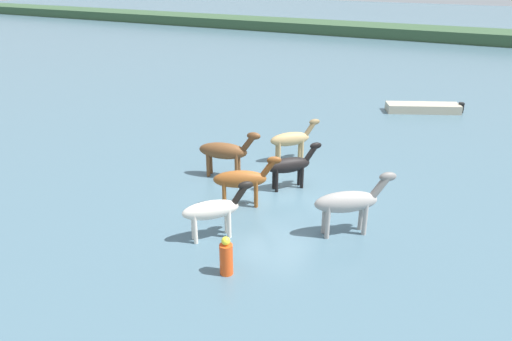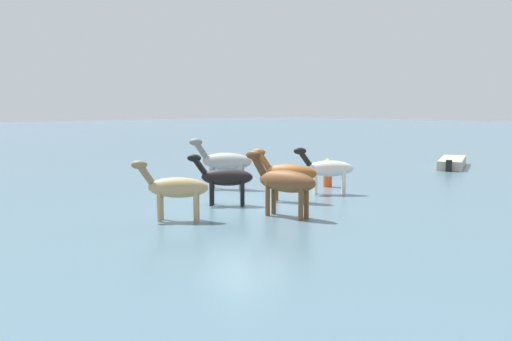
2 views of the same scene
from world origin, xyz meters
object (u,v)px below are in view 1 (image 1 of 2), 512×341
horse_chestnut_trailing (213,210)px  buoy_channel_marker (226,257)px  horse_rear_stallion (349,202)px  boat_tender_starboard (423,109)px  horse_dun_straggler (242,179)px  horse_dark_mare (292,139)px  horse_gray_outer (290,165)px  horse_pinto_flank (225,151)px

horse_chestnut_trailing → buoy_channel_marker: (1.29, -1.42, -0.44)m
horse_rear_stallion → boat_tender_starboard: horse_rear_stallion is taller
horse_rear_stallion → horse_dun_straggler: (-3.77, 0.14, -0.10)m
horse_dark_mare → boat_tender_starboard: (3.73, 10.17, -0.79)m
horse_dun_straggler → boat_tender_starboard: horse_dun_straggler is taller
horse_chestnut_trailing → horse_gray_outer: size_ratio=1.02×
horse_dark_mare → horse_chestnut_trailing: bearing=-132.5°
horse_pinto_flank → buoy_channel_marker: horse_pinto_flank is taller
horse_pinto_flank → horse_gray_outer: size_ratio=1.37×
horse_pinto_flank → buoy_channel_marker: size_ratio=2.18×
buoy_channel_marker → horse_pinto_flank: bearing=121.1°
horse_dark_mare → horse_pinto_flank: bearing=-166.5°
horse_pinto_flank → horse_dark_mare: horse_pinto_flank is taller
horse_gray_outer → horse_chestnut_trailing: bearing=-145.4°
horse_pinto_flank → horse_rear_stallion: 5.92m
horse_dark_mare → horse_gray_outer: 2.79m
horse_rear_stallion → horse_dun_straggler: horse_rear_stallion is taller
horse_gray_outer → buoy_channel_marker: (0.67, -5.73, -0.42)m
horse_gray_outer → horse_dun_straggler: horse_dun_straggler is taller
horse_pinto_flank → horse_gray_outer: horse_pinto_flank is taller
horse_pinto_flank → horse_rear_stallion: horse_rear_stallion is taller
horse_chestnut_trailing → buoy_channel_marker: bearing=-94.6°
horse_chestnut_trailing → horse_dark_mare: (-0.45, 6.88, 0.00)m
horse_pinto_flank → horse_dark_mare: (1.60, 2.76, -0.11)m
horse_chestnut_trailing → boat_tender_starboard: bearing=32.4°
horse_pinto_flank → horse_gray_outer: bearing=-9.6°
horse_dun_straggler → horse_rear_stallion: bearing=-32.1°
horse_dun_straggler → buoy_channel_marker: size_ratio=1.92×
horse_gray_outer → buoy_channel_marker: size_ratio=1.60×
horse_dark_mare → buoy_channel_marker: 8.50m
horse_chestnut_trailing → horse_dark_mare: horse_dark_mare is taller
horse_dark_mare → buoy_channel_marker: bearing=-124.5°
horse_dark_mare → horse_dun_straggler: horse_dun_straggler is taller
horse_chestnut_trailing → boat_tender_starboard: horse_chestnut_trailing is taller
horse_chestnut_trailing → horse_gray_outer: horse_chestnut_trailing is taller
horse_rear_stallion → horse_pinto_flank: bearing=122.4°
horse_gray_outer → boat_tender_starboard: size_ratio=0.44×
horse_dark_mare → horse_dun_straggler: bearing=-133.9°
horse_gray_outer → horse_rear_stallion: bearing=-84.2°
horse_rear_stallion → horse_gray_outer: (-2.89, 2.18, -0.16)m
horse_rear_stallion → horse_dun_straggler: size_ratio=1.03×
horse_rear_stallion → horse_dun_straggler: 3.78m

